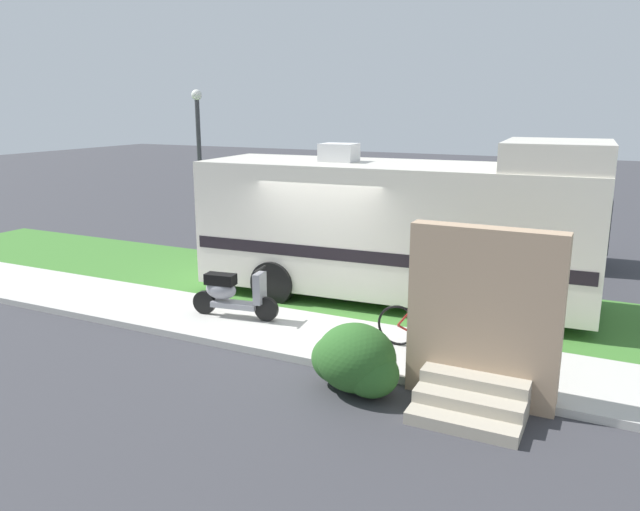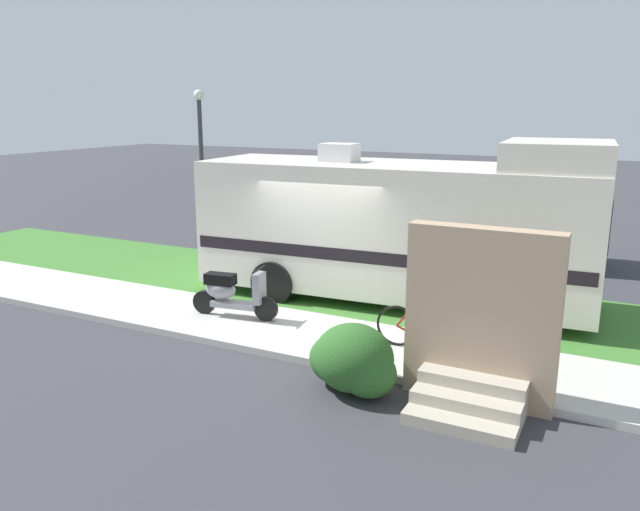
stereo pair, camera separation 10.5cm
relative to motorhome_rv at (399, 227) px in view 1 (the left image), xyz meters
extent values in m
plane|color=#38383D|center=(-1.17, -1.44, -1.57)|extent=(80.00, 80.00, 0.00)
cube|color=beige|center=(-1.17, -2.64, -1.51)|extent=(24.00, 2.00, 0.12)
cube|color=#3D752D|center=(-1.17, 0.06, -1.53)|extent=(24.00, 3.40, 0.08)
cube|color=silver|center=(-0.12, -0.01, -0.01)|extent=(7.86, 2.79, 2.51)
cube|color=silver|center=(2.84, 0.17, 1.49)|extent=(1.93, 2.32, 0.50)
cube|color=black|center=(-0.12, -0.01, -0.39)|extent=(7.71, 2.80, 0.24)
cube|color=black|center=(3.72, 0.23, 0.43)|extent=(0.20, 1.98, 0.90)
cube|color=silver|center=(-1.28, -0.08, 1.42)|extent=(0.74, 0.64, 0.36)
cylinder|color=black|center=(2.20, 1.25, -1.12)|extent=(0.92, 0.33, 0.90)
cylinder|color=black|center=(2.34, -0.97, -1.12)|extent=(0.92, 0.33, 0.90)
cylinder|color=black|center=(-2.31, 0.98, -1.12)|extent=(0.92, 0.33, 0.90)
cylinder|color=black|center=(-2.18, -1.25, -1.12)|extent=(0.92, 0.33, 0.90)
cylinder|color=black|center=(-1.62, -2.44, -1.23)|extent=(0.45, 0.16, 0.44)
cylinder|color=black|center=(-2.86, -2.61, -1.23)|extent=(0.45, 0.16, 0.44)
cube|color=gray|center=(-2.24, -2.52, -1.21)|extent=(0.91, 0.40, 0.10)
cube|color=black|center=(-2.52, -2.56, -0.75)|extent=(0.59, 0.33, 0.20)
ellipsoid|color=gray|center=(-2.52, -2.56, -0.95)|extent=(0.64, 0.38, 0.36)
cube|color=gray|center=(-1.75, -2.46, -0.85)|extent=(0.18, 0.34, 0.56)
cylinder|color=black|center=(-1.75, -2.46, -0.50)|extent=(0.10, 0.50, 0.04)
sphere|color=white|center=(-1.75, -2.46, -0.67)|extent=(0.12, 0.12, 0.12)
torus|color=black|center=(1.92, -2.46, -1.11)|extent=(0.68, 0.08, 0.68)
torus|color=black|center=(0.89, -2.51, -1.11)|extent=(0.68, 0.08, 0.68)
cylinder|color=maroon|center=(1.56, -2.48, -0.94)|extent=(0.58, 0.07, 0.68)
cylinder|color=maroon|center=(1.25, -2.49, -0.96)|extent=(0.10, 0.04, 0.61)
cylinder|color=maroon|center=(1.53, -2.48, -0.63)|extent=(0.62, 0.07, 0.09)
cylinder|color=maroon|center=(1.09, -2.50, -1.19)|extent=(0.40, 0.06, 0.19)
cylinder|color=maroon|center=(1.06, -2.50, -0.88)|extent=(0.36, 0.05, 0.47)
cylinder|color=maroon|center=(1.88, -2.46, -0.86)|extent=(0.12, 0.04, 0.51)
cube|color=black|center=(1.22, -2.50, -0.63)|extent=(0.20, 0.11, 0.06)
cylinder|color=black|center=(1.84, -2.46, -0.57)|extent=(0.06, 0.52, 0.03)
cube|color=#1E2328|center=(2.12, 4.77, -0.54)|extent=(2.51, 2.12, 1.49)
cube|color=black|center=(2.12, 4.77, -0.10)|extent=(2.39, 2.13, 0.44)
cube|color=#1E2328|center=(-0.56, 4.63, -0.94)|extent=(3.05, 2.14, 0.70)
cylinder|color=black|center=(2.26, 5.74, -1.19)|extent=(0.77, 0.28, 0.76)
cylinder|color=black|center=(2.36, 3.82, -1.19)|extent=(0.77, 0.28, 0.76)
cylinder|color=black|center=(-0.95, 5.58, -1.19)|extent=(0.77, 0.28, 0.76)
cylinder|color=black|center=(-0.86, 3.66, -1.19)|extent=(0.77, 0.28, 0.76)
cube|color=#B2A893|center=(2.45, -4.24, -1.49)|extent=(1.40, 0.96, 0.16)
cube|color=#B2A893|center=(2.45, -4.08, -1.33)|extent=(1.40, 0.64, 0.16)
cube|color=#B2A893|center=(2.45, -3.92, -1.17)|extent=(1.40, 0.32, 0.16)
cube|color=tan|center=(2.45, -3.61, -0.37)|extent=(2.00, 0.30, 2.40)
ellipsoid|color=#2D6026|center=(0.85, -4.14, -1.06)|extent=(1.14, 1.02, 0.97)
ellipsoid|color=#2D6026|center=(0.56, -4.03, -1.17)|extent=(0.85, 0.77, 0.72)
ellipsoid|color=#2D6026|center=(1.10, -4.23, -1.20)|extent=(0.80, 0.72, 0.68)
cylinder|color=navy|center=(2.52, -2.44, -1.33)|extent=(0.07, 0.07, 0.23)
cylinder|color=navy|center=(2.52, -2.44, -1.20)|extent=(0.03, 0.03, 0.05)
cylinder|color=black|center=(2.52, -2.44, -1.17)|extent=(0.04, 0.04, 0.02)
cylinder|color=#333338|center=(-6.43, 2.16, 0.46)|extent=(0.12, 0.12, 4.06)
sphere|color=silver|center=(-6.43, 2.16, 2.61)|extent=(0.28, 0.28, 0.28)
camera|label=1|loc=(3.95, -11.59, 2.36)|focal=34.94mm
camera|label=2|loc=(4.04, -11.54, 2.36)|focal=34.94mm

